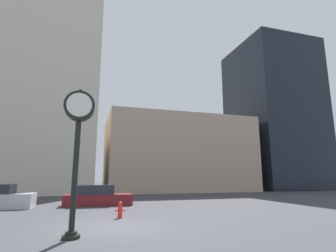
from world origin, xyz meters
name	(u,v)px	position (x,y,z in m)	size (l,w,h in m)	color
ground_plane	(113,227)	(0.00, 0.00, 0.00)	(200.00, 200.00, 0.00)	#38383D
building_tall_tower	(37,69)	(-7.88, 24.00, 15.29)	(15.19, 12.00, 30.59)	beige
building_storefront_row	(176,155)	(10.66, 24.00, 4.84)	(19.01, 12.00, 9.67)	tan
building_glass_modern	(273,116)	(27.42, 24.00, 11.58)	(11.38, 12.00, 23.16)	black
street_clock	(78,128)	(-1.45, -1.51, 3.57)	(1.02, 0.56, 4.95)	black
car_maroon	(98,197)	(-0.30, 8.23, 0.57)	(4.54, 1.90, 1.36)	maroon
fire_hydrant_near	(120,209)	(0.52, 2.30, 0.38)	(0.47, 0.21, 0.75)	red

